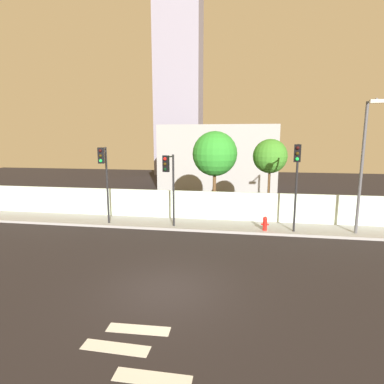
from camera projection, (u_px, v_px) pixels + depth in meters
The scene contains 13 objects.
ground_plane at pixel (167, 290), 11.16m from camera, with size 80.00×80.00×0.00m, color black.
sidewalk at pixel (199, 225), 19.12m from camera, with size 36.00×2.40×0.15m, color gray.
perimeter_wall at pixel (202, 205), 20.20m from camera, with size 36.00×0.18×1.80m, color silver.
crosswalk_marking at pixel (119, 374), 7.19m from camera, with size 3.68×3.88×0.01m.
traffic_light_left at pixel (169, 175), 17.63m from camera, with size 0.43×1.25×4.23m.
traffic_light_center at pixel (104, 169), 18.26m from camera, with size 0.38×1.19×4.64m.
traffic_light_right at pixel (297, 170), 16.54m from camera, with size 0.42×1.16×4.85m.
street_lamp_curbside at pixel (364, 159), 16.37m from camera, with size 0.62×1.67×7.03m.
fire_hydrant at pixel (265, 223), 17.71m from camera, with size 0.44×0.26×0.81m.
roadside_tree_leftmost at pixel (215, 154), 20.67m from camera, with size 2.96×2.96×5.77m.
roadside_tree_midleft at pixel (270, 156), 20.12m from camera, with size 2.19×2.19×5.26m.
low_building_distant at pixel (218, 157), 33.44m from camera, with size 11.92×6.00×6.59m, color #979797.
tower_on_skyline at pixel (179, 79), 44.41m from camera, with size 6.34×5.00×27.00m, color gray.
Camera 1 is at (2.55, -10.11, 5.36)m, focal length 29.34 mm.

